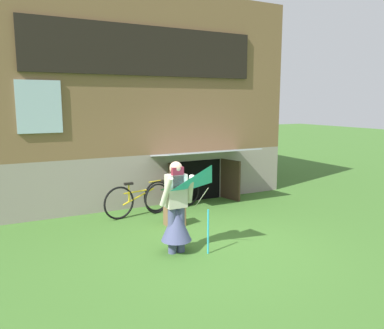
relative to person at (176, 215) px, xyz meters
name	(u,v)px	position (x,y,z in m)	size (l,w,h in m)	color
ground_plane	(210,246)	(0.66, 0.01, -0.66)	(60.00, 60.00, 0.00)	#3D6B28
log_house	(118,101)	(0.66, 5.47, 1.93)	(7.99, 6.03, 5.18)	gray
person	(176,215)	(0.00, 0.00, 0.00)	(0.61, 0.52, 1.57)	#474C75
kite	(212,185)	(0.42, -0.46, 0.56)	(0.81, 0.78, 1.48)	#2DB2CC
bicycle_green	(173,194)	(1.07, 2.47, -0.29)	(1.62, 0.46, 0.76)	black
bicycle_yellow	(139,199)	(0.17, 2.39, -0.28)	(1.71, 0.38, 0.79)	black
wooden_crate	(175,215)	(0.59, 1.36, -0.45)	(0.38, 0.32, 0.43)	brown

